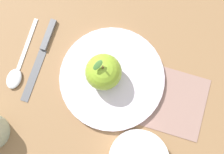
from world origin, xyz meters
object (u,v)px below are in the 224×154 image
spoon (17,70)px  linen_napkin (175,102)px  dinner_plate (112,78)px  apple (103,72)px  knife (42,52)px

spoon → linen_napkin: size_ratio=1.23×
dinner_plate → linen_napkin: size_ratio=1.64×
apple → linen_napkin: apple is taller
spoon → linen_napkin: (-0.37, -0.06, -0.00)m
dinner_plate → knife: (0.18, 0.00, -0.00)m
dinner_plate → linen_napkin: 0.15m
apple → knife: apple is taller
apple → spoon: size_ratio=0.52×
dinner_plate → linen_napkin: bearing=-179.6°
apple → knife: (0.16, -0.00, -0.05)m
dinner_plate → apple: (0.02, 0.00, 0.05)m
knife → spoon: 0.07m
dinner_plate → apple: size_ratio=2.56×
dinner_plate → knife: dinner_plate is taller
apple → spoon: apple is taller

